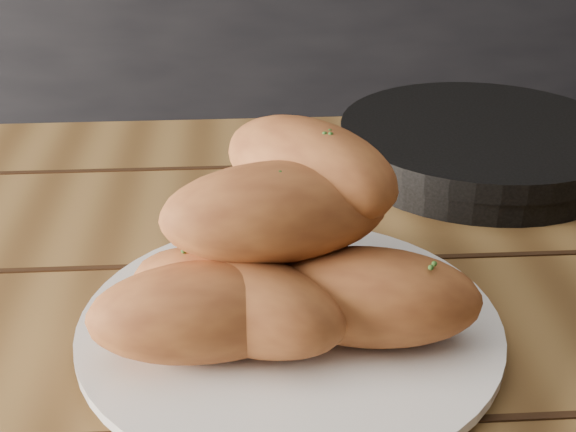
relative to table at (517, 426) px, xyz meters
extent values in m
cube|color=black|center=(-0.47, 1.43, -0.20)|extent=(2.80, 0.60, 0.90)
cube|color=olive|center=(0.00, 0.00, 0.08)|extent=(1.46, 0.90, 0.04)
cylinder|color=white|center=(-0.18, -0.01, 0.10)|extent=(0.27, 0.27, 0.01)
cylinder|color=white|center=(-0.18, -0.01, 0.11)|extent=(0.30, 0.30, 0.01)
ellipsoid|color=#B76A33|center=(-0.24, -0.04, 0.15)|extent=(0.16, 0.09, 0.07)
ellipsoid|color=#B76A33|center=(-0.13, -0.03, 0.15)|extent=(0.16, 0.09, 0.07)
ellipsoid|color=#B76A33|center=(-0.19, 0.05, 0.15)|extent=(0.10, 0.16, 0.07)
ellipsoid|color=#B76A33|center=(-0.19, -0.01, 0.20)|extent=(0.16, 0.09, 0.07)
ellipsoid|color=#B76A33|center=(-0.17, 0.02, 0.22)|extent=(0.15, 0.15, 0.07)
ellipsoid|color=#B76A33|center=(-0.22, -0.03, 0.15)|extent=(0.17, 0.14, 0.07)
cylinder|color=black|center=(0.04, 0.29, 0.11)|extent=(0.28, 0.28, 0.03)
cylinder|color=black|center=(0.04, 0.29, 0.13)|extent=(0.29, 0.29, 0.02)
camera|label=1|loc=(-0.21, -0.48, 0.44)|focal=50.00mm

